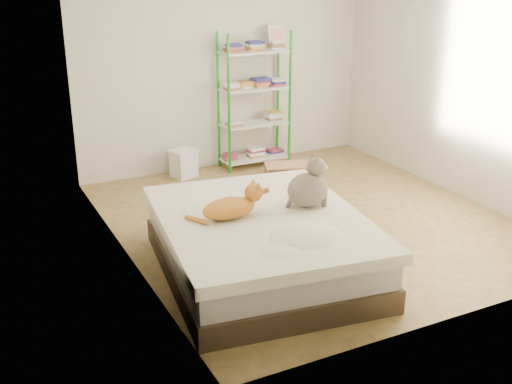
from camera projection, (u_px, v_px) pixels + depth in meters
room at (314, 95)px, 6.14m from camera, size 3.81×4.21×2.61m
bed at (261, 244)px, 5.44m from camera, size 1.90×2.25×0.52m
orange_cat at (229, 206)px, 5.27m from camera, size 0.55×0.31×0.22m
grey_cat at (308, 182)px, 5.48m from camera, size 0.43×0.37×0.44m
shelf_unit at (255, 101)px, 8.01m from camera, size 0.88×0.36×1.74m
cardboard_box at (288, 180)px, 7.21m from camera, size 0.61×0.62×0.41m
white_bin at (184, 163)px, 7.80m from camera, size 0.37×0.35×0.34m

